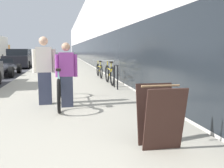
{
  "coord_description": "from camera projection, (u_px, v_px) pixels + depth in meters",
  "views": [
    {
      "loc": [
        6.14,
        -4.61,
        1.49
      ],
      "look_at": [
        9.62,
        13.05,
        -1.03
      ],
      "focal_mm": 40.0,
      "sensor_mm": 36.0,
      "label": 1
    }
  ],
  "objects": [
    {
      "name": "sidewalk_slab",
      "position": [
        63.0,
        64.0,
        25.09
      ],
      "size": [
        4.55,
        70.0,
        0.11
      ],
      "color": "#A39E8E",
      "rests_on": "ground"
    },
    {
      "name": "storefront_facade",
      "position": [
        117.0,
        37.0,
        33.83
      ],
      "size": [
        10.01,
        70.0,
        6.32
      ],
      "color": "silver",
      "rests_on": "ground"
    },
    {
      "name": "tandem_bicycle",
      "position": [
        59.0,
        88.0,
        6.32
      ],
      "size": [
        0.52,
        2.69,
        0.96
      ],
      "color": "black",
      "rests_on": "sidewalk_slab"
    },
    {
      "name": "person_rider",
      "position": [
        67.0,
        75.0,
        5.98
      ],
      "size": [
        0.52,
        0.21,
        1.54
      ],
      "color": "#33384C",
      "rests_on": "sidewalk_slab"
    },
    {
      "name": "person_bystander",
      "position": [
        44.0,
        71.0,
        6.24
      ],
      "size": [
        0.58,
        0.23,
        1.7
      ],
      "color": "#33384C",
      "rests_on": "sidewalk_slab"
    },
    {
      "name": "bike_rack_hoop",
      "position": [
        116.0,
        74.0,
        8.82
      ],
      "size": [
        0.05,
        0.6,
        0.84
      ],
      "color": "black",
      "rests_on": "sidewalk_slab"
    },
    {
      "name": "cruiser_bike_nearest",
      "position": [
        110.0,
        74.0,
        10.02
      ],
      "size": [
        0.52,
        1.83,
        0.92
      ],
      "color": "black",
      "rests_on": "sidewalk_slab"
    },
    {
      "name": "cruiser_bike_middle",
      "position": [
        99.0,
        70.0,
        12.37
      ],
      "size": [
        0.52,
        1.76,
        0.84
      ],
      "color": "black",
      "rests_on": "sidewalk_slab"
    },
    {
      "name": "sandwich_board_sign",
      "position": [
        160.0,
        116.0,
        3.52
      ],
      "size": [
        0.56,
        0.56,
        0.9
      ],
      "color": "#331E19",
      "rests_on": "sidewalk_slab"
    },
    {
      "name": "vintage_roadster_curbside",
      "position": [
        1.0,
        68.0,
        14.17
      ],
      "size": [
        1.76,
        4.28,
        0.95
      ],
      "color": "black",
      "rests_on": "ground"
    },
    {
      "name": "parked_sedan_far",
      "position": [
        20.0,
        59.0,
        20.38
      ],
      "size": [
        1.94,
        4.65,
        1.52
      ],
      "color": "black",
      "rests_on": "ground"
    }
  ]
}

